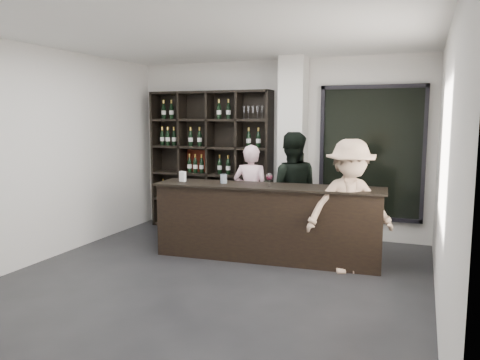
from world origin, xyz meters
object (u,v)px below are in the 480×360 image
at_px(tasting_counter, 267,222).
at_px(taster_pink, 251,194).
at_px(customer, 350,207).
at_px(taster_black, 291,191).
at_px(wine_shelf, 210,161).

distance_m(tasting_counter, taster_pink, 0.89).
bearing_deg(customer, tasting_counter, 148.33).
height_order(taster_pink, customer, customer).
relative_size(tasting_counter, customer, 1.86).
height_order(tasting_counter, customer, customer).
distance_m(tasting_counter, customer, 1.19).
distance_m(taster_black, customer, 1.27).
bearing_deg(tasting_counter, wine_shelf, 133.52).
bearing_deg(tasting_counter, taster_black, 72.73).
relative_size(tasting_counter, taster_pink, 2.04).
distance_m(wine_shelf, customer, 3.05).
bearing_deg(taster_black, wine_shelf, -37.05).
bearing_deg(wine_shelf, customer, -29.97).
height_order(wine_shelf, taster_pink, wine_shelf).
distance_m(wine_shelf, taster_black, 1.82).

